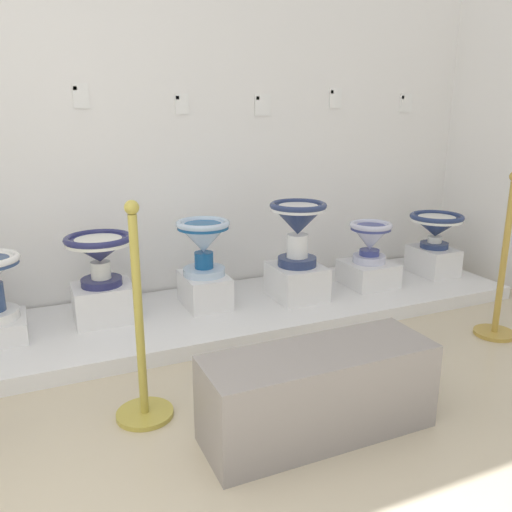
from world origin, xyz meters
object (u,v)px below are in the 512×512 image
plinth_block_central_ornate (103,303)px  museum_bench (319,392)px  antique_toilet_squat_floral (203,239)px  stanchion_post_near_right (500,288)px  info_placard_sixth (406,103)px  plinth_block_tall_cobalt (433,261)px  info_placard_second (81,96)px  info_placard_fifth (335,98)px  antique_toilet_broad_patterned (298,223)px  antique_toilet_slender_white (370,238)px  plinth_block_broad_patterned (297,281)px  plinth_block_squat_floral (205,290)px  stanchion_post_near_left (141,359)px  antique_toilet_tall_cobalt (436,225)px  antique_toilet_central_ornate (99,250)px  info_placard_third (182,104)px  plinth_block_slender_white (368,273)px  info_placard_fourth (263,105)px

plinth_block_central_ornate → museum_bench: (0.70, -1.49, -0.01)m
antique_toilet_squat_floral → stanchion_post_near_right: 1.93m
info_placard_sixth → plinth_block_tall_cobalt: bearing=-91.9°
info_placard_second → info_placard_fifth: bearing=0.0°
antique_toilet_broad_patterned → plinth_block_tall_cobalt: bearing=2.2°
antique_toilet_slender_white → plinth_block_central_ornate: bearing=177.1°
info_placard_fifth → plinth_block_broad_patterned: bearing=-138.1°
stanchion_post_near_right → plinth_block_squat_floral: bearing=147.1°
plinth_block_squat_floral → info_placard_fifth: 1.84m
stanchion_post_near_left → museum_bench: stanchion_post_near_left is taller
antique_toilet_tall_cobalt → stanchion_post_near_right: (-0.33, -0.96, -0.19)m
info_placard_sixth → museum_bench: (-1.93, -1.91, -1.25)m
museum_bench → info_placard_sixth: bearing=44.8°
antique_toilet_central_ornate → info_placard_third: 1.19m
plinth_block_central_ornate → antique_toilet_tall_cobalt: (2.61, -0.08, 0.29)m
plinth_block_slender_white → plinth_block_tall_cobalt: bearing=1.7°
plinth_block_central_ornate → info_placard_third: info_placard_third is taller
antique_toilet_central_ornate → museum_bench: 1.69m
info_placard_third → stanchion_post_near_left: 1.97m
stanchion_post_near_left → plinth_block_central_ornate: bearing=91.2°
antique_toilet_slender_white → info_placard_second: info_placard_second is taller
antique_toilet_squat_floral → stanchion_post_near_left: size_ratio=0.36×
antique_toilet_slender_white → plinth_block_squat_floral: bearing=175.6°
antique_toilet_broad_patterned → antique_toilet_slender_white: 0.66m
info_placard_fifth → stanchion_post_near_right: bearing=-76.6°
museum_bench → info_placard_third: bearing=90.5°
antique_toilet_broad_patterned → antique_toilet_slender_white: antique_toilet_broad_patterned is taller
plinth_block_tall_cobalt → antique_toilet_squat_floral: bearing=177.6°
antique_toilet_squat_floral → plinth_block_tall_cobalt: antique_toilet_squat_floral is taller
info_placard_fifth → stanchion_post_near_left: 2.69m
plinth_block_broad_patterned → plinth_block_squat_floral: bearing=168.8°
antique_toilet_slender_white → stanchion_post_near_left: stanchion_post_near_left is taller
antique_toilet_slender_white → info_placard_fourth: 1.28m
info_placard_third → antique_toilet_squat_floral: bearing=-91.0°
antique_toilet_central_ornate → plinth_block_broad_patterned: antique_toilet_central_ornate is taller
plinth_block_central_ornate → info_placard_sixth: 2.94m
antique_toilet_central_ornate → stanchion_post_near_right: stanchion_post_near_right is taller
plinth_block_tall_cobalt → plinth_block_central_ornate: bearing=178.2°
plinth_block_broad_patterned → antique_toilet_tall_cobalt: bearing=2.2°
info_placard_second → stanchion_post_near_right: (2.27, -1.46, -1.17)m
stanchion_post_near_right → plinth_block_tall_cobalt: bearing=71.0°
plinth_block_broad_patterned → info_placard_third: (-0.64, 0.55, 1.22)m
info_placard_fifth → info_placard_sixth: 0.70m
info_placard_fourth → stanchion_post_near_left: 2.26m
info_placard_sixth → antique_toilet_squat_floral: bearing=-167.9°
info_placard_third → info_placard_sixth: bearing=0.0°
antique_toilet_slender_white → museum_bench: 1.90m
plinth_block_slender_white → antique_toilet_broad_patterned: bearing=-177.4°
plinth_block_squat_floral → antique_toilet_slender_white: antique_toilet_slender_white is taller
info_placard_third → museum_bench: 2.28m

